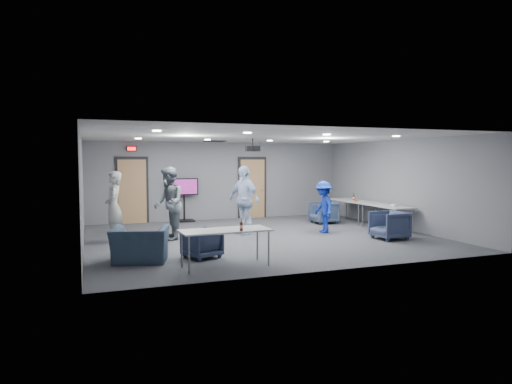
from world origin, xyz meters
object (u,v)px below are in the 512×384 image
object	(u,v)px
chair_right_a	(324,213)
tv_stand	(184,197)
chair_right_c	(389,225)
chair_front_b	(140,245)
bottle_front	(241,226)
person_d	(323,207)
chair_front_a	(202,243)
person_b	(169,203)
person_c	(244,200)
table_right_b	(387,207)
projector	(253,149)
person_a	(114,207)
bottle_right	(354,198)
table_right_a	(352,201)
table_front_left	(225,232)

from	to	relation	value
chair_right_a	tv_stand	xyz separation A→B (m)	(-4.22, 1.99, 0.48)
chair_right_c	chair_front_b	world-z (taller)	chair_right_c
bottle_front	tv_stand	world-z (taller)	tv_stand
person_d	chair_front_a	bearing A→B (deg)	-57.69
person_b	chair_right_c	bearing A→B (deg)	72.52
person_c	table_right_b	xyz separation A→B (m)	(4.26, -0.76, -0.28)
person_b	person_c	bearing A→B (deg)	98.22
chair_right_a	projector	size ratio (longest dim) A/B	1.85
person_a	person_c	xyz separation A→B (m)	(3.51, 0.12, 0.06)
bottle_right	table_right_a	bearing A→B (deg)	91.91
table_right_a	projector	world-z (taller)	projector
table_front_left	bottle_front	world-z (taller)	bottle_front
bottle_front	chair_right_c	bearing A→B (deg)	20.44
person_c	person_b	bearing A→B (deg)	-108.79
chair_right_c	projector	world-z (taller)	projector
person_d	table_right_a	bearing A→B (deg)	135.39
person_a	chair_right_c	bearing A→B (deg)	77.92
person_c	chair_right_a	size ratio (longest dim) A/B	2.45
table_front_left	tv_stand	xyz separation A→B (m)	(0.56, 6.75, 0.15)
chair_right_a	bottle_front	distance (m)	6.80
table_front_left	projector	xyz separation A→B (m)	(1.86, 3.55, 1.72)
chair_right_a	table_right_b	xyz separation A→B (m)	(1.10, -1.88, 0.33)
person_a	bottle_front	world-z (taller)	person_a
person_a	table_front_left	distance (m)	4.00
projector	table_right_b	bearing A→B (deg)	0.09
chair_front_a	bottle_front	distance (m)	1.41
chair_right_a	chair_front_a	bearing A→B (deg)	-53.46
table_right_a	bottle_right	world-z (taller)	bottle_right
person_d	table_right_a	distance (m)	2.69
person_c	tv_stand	xyz separation A→B (m)	(-1.07, 3.11, -0.13)
person_b	chair_front_a	distance (m)	2.56
person_d	chair_right_a	size ratio (longest dim) A/B	1.89
person_b	table_front_left	distance (m)	3.46
chair_front_a	person_c	bearing A→B (deg)	-147.58
bottle_front	tv_stand	bearing A→B (deg)	87.36
person_b	table_right_b	bearing A→B (deg)	87.33
chair_front_b	bottle_right	world-z (taller)	bottle_right
chair_front_b	table_right_a	world-z (taller)	table_right_a
bottle_front	table_right_b	bearing A→B (deg)	29.19
projector	chair_right_a	bearing A→B (deg)	31.99
bottle_front	person_a	bearing A→B (deg)	119.24
person_b	chair_right_a	size ratio (longest dim) A/B	2.43
chair_right_c	chair_front_a	size ratio (longest dim) A/B	1.17
person_d	chair_right_c	world-z (taller)	person_d
chair_front_b	bottle_front	distance (m)	2.22
projector	chair_front_a	bearing A→B (deg)	-119.39
table_front_left	person_b	bearing A→B (deg)	96.35
bottle_front	bottle_right	bearing A→B (deg)	41.37
chair_front_a	chair_front_b	distance (m)	1.28
bottle_front	projector	bearing A→B (deg)	66.99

